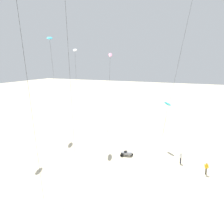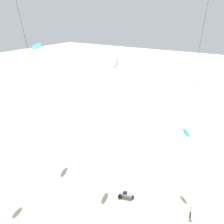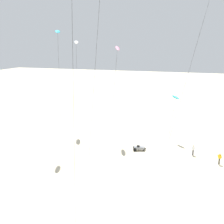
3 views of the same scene
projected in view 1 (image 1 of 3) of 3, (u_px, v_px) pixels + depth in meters
The scene contains 8 objects.
ground_plane at pixel (196, 174), 31.02m from camera, with size 260.00×260.00×0.00m, color beige.
kite_teal at pixel (168, 104), 39.83m from camera, with size 2.43×1.80×8.00m.
kite_cyan at pixel (50, 39), 37.17m from camera, with size 8.36×5.12×19.02m.
kite_white at pixel (75, 51), 46.49m from camera, with size 5.18×3.22×17.55m.
kite_pink at pixel (110, 55), 40.91m from camera, with size 5.79×3.50×16.57m.
kite_flyer_nearest at pixel (181, 158), 34.08m from camera, with size 0.63×0.65×1.67m.
kite_flyer_middle at pixel (206, 168), 30.72m from camera, with size 0.61×0.63×1.67m.
beach_buggy at pixel (126, 153), 36.84m from camera, with size 1.29×2.13×0.82m.
Camera 1 is at (-30.60, -0.96, 15.01)m, focal length 36.73 mm.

